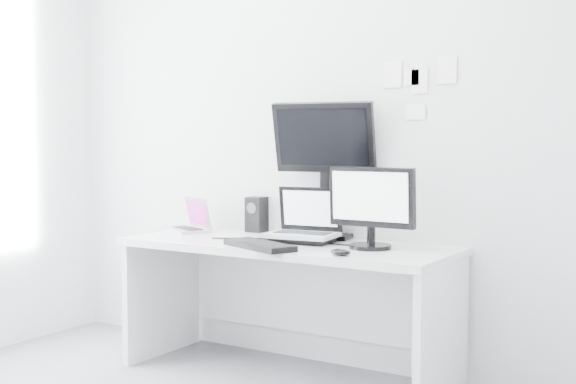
{
  "coord_description": "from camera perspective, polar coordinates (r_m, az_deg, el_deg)",
  "views": [
    {
      "loc": [
        2.13,
        -2.17,
        1.28
      ],
      "look_at": [
        0.02,
        1.23,
        1.0
      ],
      "focal_mm": 47.65,
      "sensor_mm": 36.0,
      "label": 1
    }
  ],
  "objects": [
    {
      "name": "wall_note_0",
      "position": [
        4.13,
        7.84,
        8.68
      ],
      "size": [
        0.1,
        0.0,
        0.14
      ],
      "primitive_type": "cube",
      "color": "white",
      "rests_on": "back_wall"
    },
    {
      "name": "speaker",
      "position": [
        4.52,
        -2.35,
        -1.68
      ],
      "size": [
        0.13,
        0.13,
        0.21
      ],
      "primitive_type": "cube",
      "rotation": [
        0.0,
        0.0,
        0.36
      ],
      "color": "black",
      "rests_on": "desk"
    },
    {
      "name": "keyboard",
      "position": [
        3.85,
        -2.15,
        -3.99
      ],
      "size": [
        0.47,
        0.31,
        0.03
      ],
      "primitive_type": "cube",
      "rotation": [
        0.0,
        0.0,
        -0.39
      ],
      "color": "black",
      "rests_on": "desk"
    },
    {
      "name": "back_wall",
      "position": [
        4.33,
        2.36,
        4.93
      ],
      "size": [
        3.6,
        0.0,
        3.6
      ],
      "primitive_type": "plane",
      "rotation": [
        1.57,
        0.0,
        0.0
      ],
      "color": "silver",
      "rests_on": "ground"
    },
    {
      "name": "wall_note_1",
      "position": [
        4.07,
        9.78,
        8.17
      ],
      "size": [
        0.09,
        0.0,
        0.13
      ],
      "primitive_type": "cube",
      "color": "white",
      "rests_on": "back_wall"
    },
    {
      "name": "samsung_monitor",
      "position": [
        3.83,
        6.18,
        -1.08
      ],
      "size": [
        0.47,
        0.22,
        0.42
      ],
      "primitive_type": "cube",
      "rotation": [
        0.0,
        0.0,
        -0.03
      ],
      "color": "black",
      "rests_on": "desk"
    },
    {
      "name": "desk",
      "position": [
        4.13,
        -0.09,
        -8.8
      ],
      "size": [
        1.8,
        0.7,
        0.73
      ],
      "primitive_type": "cube",
      "color": "silver",
      "rests_on": "ground"
    },
    {
      "name": "wall_note_3",
      "position": [
        4.07,
        9.49,
        5.92
      ],
      "size": [
        0.11,
        0.0,
        0.08
      ],
      "primitive_type": "cube",
      "color": "white",
      "rests_on": "back_wall"
    },
    {
      "name": "rear_monitor",
      "position": [
        4.22,
        2.79,
        1.76
      ],
      "size": [
        0.59,
        0.3,
        0.77
      ],
      "primitive_type": "cube",
      "rotation": [
        0.0,
        0.0,
        0.18
      ],
      "color": "black",
      "rests_on": "desk"
    },
    {
      "name": "mouse",
      "position": [
        3.61,
        3.93,
        -4.5
      ],
      "size": [
        0.11,
        0.07,
        0.03
      ],
      "primitive_type": "ellipsoid",
      "rotation": [
        0.0,
        0.0,
        -0.03
      ],
      "color": "black",
      "rests_on": "desk"
    },
    {
      "name": "macbook",
      "position": [
        4.56,
        -7.65,
        -1.63
      ],
      "size": [
        0.34,
        0.31,
        0.21
      ],
      "primitive_type": "cube",
      "rotation": [
        0.0,
        0.0,
        -0.44
      ],
      "color": "silver",
      "rests_on": "desk"
    },
    {
      "name": "wall_note_2",
      "position": [
        4.02,
        11.79,
        8.91
      ],
      "size": [
        0.1,
        0.0,
        0.14
      ],
      "primitive_type": "cube",
      "color": "white",
      "rests_on": "back_wall"
    },
    {
      "name": "wall_note_4",
      "position": [
        4.09,
        9.22,
        8.44
      ],
      "size": [
        0.08,
        0.0,
        0.08
      ],
      "primitive_type": "cube",
      "color": "white",
      "rests_on": "back_wall"
    },
    {
      "name": "dell_laptop",
      "position": [
        4.03,
        1.01,
        -1.69
      ],
      "size": [
        0.39,
        0.32,
        0.3
      ],
      "primitive_type": "cube",
      "rotation": [
        0.0,
        0.0,
        0.12
      ],
      "color": "#B1B4B9",
      "rests_on": "desk"
    }
  ]
}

